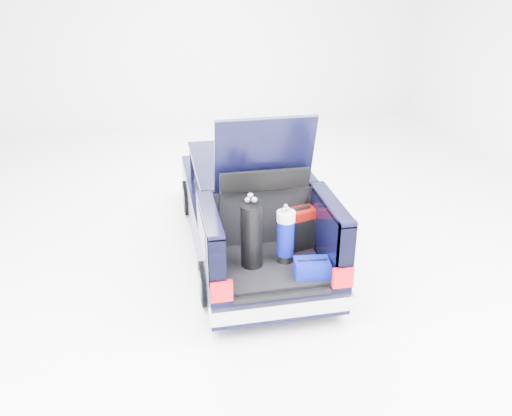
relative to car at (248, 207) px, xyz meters
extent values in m
plane|color=white|center=(0.00, -0.11, -0.67)|extent=(14.00, 14.00, 0.00)
cube|color=black|center=(0.00, 0.54, -0.17)|extent=(1.75, 3.00, 0.70)
cube|color=black|center=(0.00, 2.11, -0.27)|extent=(1.70, 0.30, 0.50)
cube|color=#B1B1B9|center=(0.00, 2.25, -0.34)|extent=(1.72, 0.10, 0.22)
cube|color=black|center=(0.00, 0.04, 0.45)|extent=(1.55, 1.95, 0.54)
cube|color=black|center=(0.00, 0.04, 0.74)|extent=(1.62, 2.05, 0.06)
cube|color=black|center=(0.00, -1.61, -0.32)|extent=(1.75, 1.30, 0.40)
cube|color=black|center=(0.00, -1.59, -0.10)|extent=(1.32, 1.18, 0.05)
cube|color=black|center=(-0.78, -1.61, 0.30)|extent=(0.20, 1.30, 0.85)
cube|color=black|center=(0.78, -1.61, 0.30)|extent=(0.20, 1.30, 0.85)
cube|color=black|center=(-0.78, -1.61, 0.74)|extent=(0.20, 1.30, 0.06)
cube|color=black|center=(0.78, -1.61, 0.74)|extent=(0.20, 1.30, 0.06)
cube|color=black|center=(0.00, -0.99, 0.30)|extent=(1.36, 0.08, 0.84)
cube|color=#B1B1B9|center=(0.00, -2.29, -0.29)|extent=(1.80, 0.12, 0.20)
cube|color=#B60710|center=(-0.74, -2.26, 0.05)|extent=(0.26, 0.07, 0.26)
cube|color=#B60710|center=(0.74, -2.26, 0.05)|extent=(0.26, 0.07, 0.26)
cube|color=black|center=(0.00, -2.25, -0.12)|extent=(1.20, 0.06, 0.06)
cube|color=black|center=(0.00, -1.16, 1.29)|extent=(1.28, 0.33, 1.03)
cube|color=black|center=(0.00, -1.12, 1.43)|extent=(0.95, 0.17, 0.54)
cylinder|color=black|center=(-0.82, 1.34, -0.36)|extent=(0.20, 0.62, 0.62)
cylinder|color=slate|center=(-0.82, 1.34, -0.36)|extent=(0.23, 0.36, 0.36)
cylinder|color=black|center=(0.82, 1.34, -0.36)|extent=(0.20, 0.62, 0.62)
cylinder|color=slate|center=(0.82, 1.34, -0.36)|extent=(0.23, 0.36, 0.36)
cylinder|color=black|center=(-0.82, -1.46, -0.36)|extent=(0.20, 0.62, 0.62)
cylinder|color=slate|center=(-0.82, -1.46, -0.36)|extent=(0.23, 0.36, 0.36)
cylinder|color=black|center=(0.82, -1.46, -0.36)|extent=(0.20, 0.62, 0.62)
cylinder|color=slate|center=(0.82, -1.46, -0.36)|extent=(0.23, 0.36, 0.36)
cube|color=#680703|center=(0.50, -1.24, 0.22)|extent=(0.41, 0.32, 0.58)
cube|color=black|center=(0.50, -1.24, 0.52)|extent=(0.24, 0.11, 0.03)
cube|color=black|center=(0.50, -1.35, 0.16)|extent=(0.37, 0.12, 0.44)
cylinder|color=black|center=(-0.26, -1.59, 0.37)|extent=(0.37, 0.40, 0.91)
cube|color=white|center=(-0.26, -1.47, 0.40)|extent=(0.11, 0.05, 0.32)
sphere|color=#99999E|center=(-0.30, -1.57, 0.86)|extent=(0.07, 0.07, 0.07)
sphere|color=#99999E|center=(-0.22, -1.62, 0.88)|extent=(0.07, 0.07, 0.07)
cylinder|color=black|center=(0.20, -1.53, -0.03)|extent=(0.24, 0.24, 0.09)
cylinder|color=#050D83|center=(0.20, -1.53, 0.27)|extent=(0.23, 0.23, 0.51)
cylinder|color=white|center=(0.20, -1.53, 0.57)|extent=(0.24, 0.24, 0.13)
sphere|color=#99999E|center=(0.23, -1.52, 0.66)|extent=(0.06, 0.06, 0.06)
sphere|color=#99999E|center=(0.20, -1.50, 0.70)|extent=(0.06, 0.06, 0.06)
cube|color=#050D83|center=(0.44, -1.95, 0.03)|extent=(0.46, 0.33, 0.21)
cylinder|color=black|center=(0.44, -1.95, 0.14)|extent=(0.38, 0.06, 0.02)
camera|label=1|loc=(-1.38, -7.48, 3.64)|focal=38.00mm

